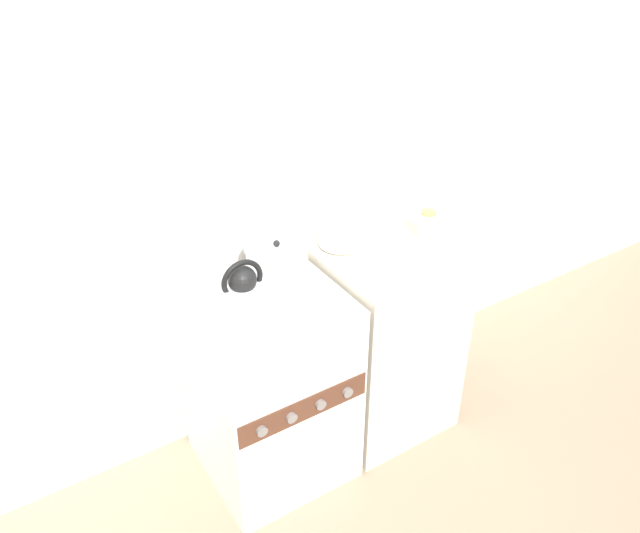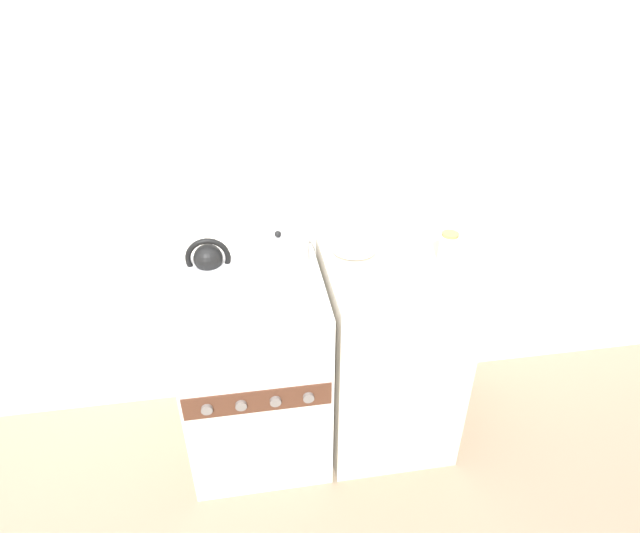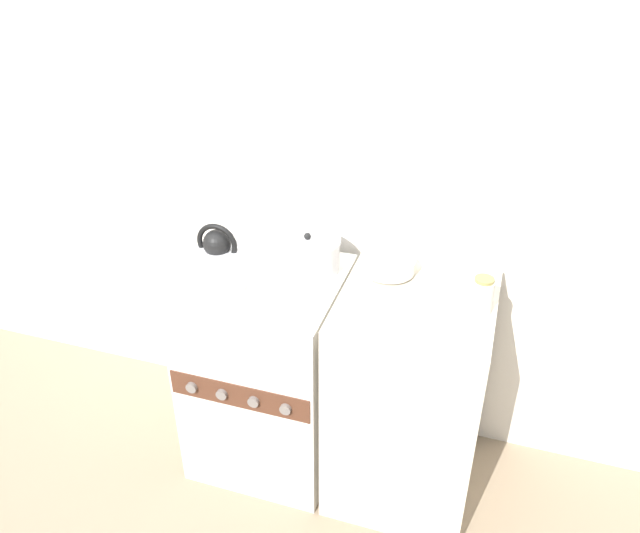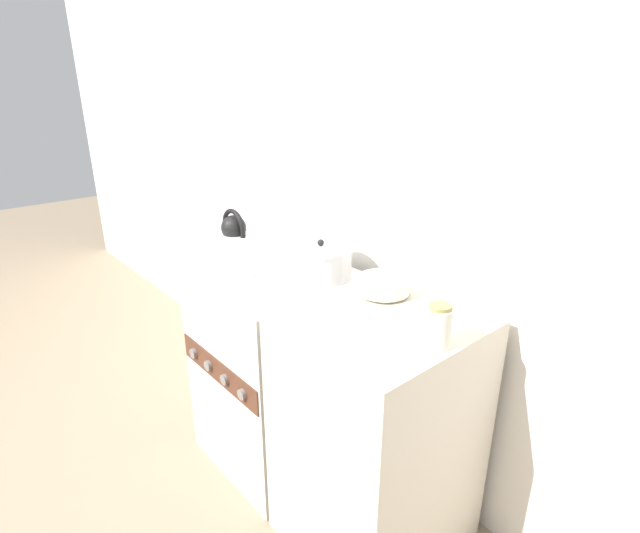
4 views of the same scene
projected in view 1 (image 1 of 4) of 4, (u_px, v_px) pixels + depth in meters
ground_plane at (306, 504)px, 2.73m from camera, size 12.00×12.00×0.00m
wall_back at (217, 187)px, 2.57m from camera, size 7.00×0.06×2.50m
stove at (269, 385)px, 2.71m from camera, size 0.60×0.62×0.92m
counter at (380, 336)px, 2.98m from camera, size 0.57×0.61×0.94m
kettle at (244, 300)px, 2.27m from camera, size 0.23×0.19×0.28m
cooking_pot at (277, 260)px, 2.59m from camera, size 0.26×0.26×0.16m
enamel_bowl at (341, 239)px, 2.75m from camera, size 0.20×0.20×0.06m
storage_jar at (427, 226)px, 2.79m from camera, size 0.08×0.08×0.14m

